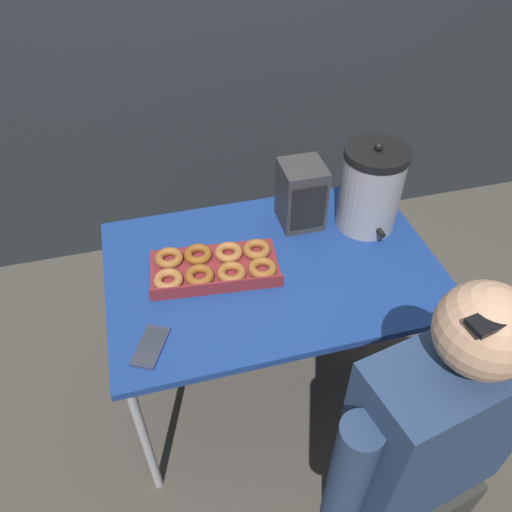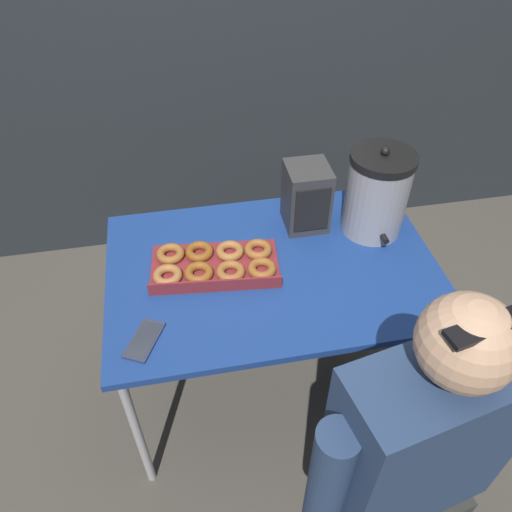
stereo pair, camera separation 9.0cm
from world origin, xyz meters
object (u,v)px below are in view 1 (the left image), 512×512
Objects in this scene: donut_box at (215,266)px; cell_phone at (151,346)px; person_seated at (421,457)px; coffee_urn at (371,188)px; space_heater at (301,195)px.

donut_box reaches higher than cell_phone.
person_seated reaches higher than cell_phone.
donut_box is 0.37× the size of person_seated.
cell_phone is (-0.88, -0.39, -0.16)m from coffee_urn.
space_heater is at bearing -97.56° from person_seated.
donut_box is at bearing -169.67° from coffee_urn.
space_heater is 0.20× the size of person_seated.
space_heater is at bearing 32.31° from donut_box.
coffee_urn reaches higher than cell_phone.
donut_box is 0.44m from space_heater.
person_seated is at bearing -86.44° from space_heater.
donut_box is at bearing -71.10° from person_seated.
donut_box is 1.85× the size of space_heater.
space_heater is (-0.25, 0.07, -0.04)m from coffee_urn.
cell_phone is at bearing -126.75° from donut_box.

